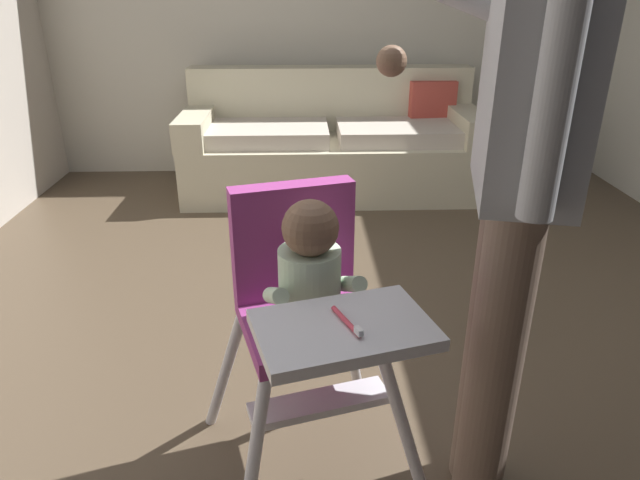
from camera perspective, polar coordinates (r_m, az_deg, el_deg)
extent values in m
cube|color=#4E4030|center=(2.44, 4.20, -12.22)|extent=(5.92, 6.81, 0.10)
cube|color=beige|center=(4.19, 1.23, 7.58)|extent=(2.11, 0.84, 0.40)
cube|color=beige|center=(4.41, 1.04, 14.18)|extent=(2.11, 0.22, 0.46)
cube|color=beige|center=(4.17, -12.35, 11.23)|extent=(0.20, 0.84, 0.20)
cube|color=beige|center=(4.28, 14.55, 11.33)|extent=(0.20, 0.84, 0.20)
cube|color=beige|center=(4.07, -5.25, 10.72)|extent=(0.84, 0.60, 0.11)
cube|color=beige|center=(4.12, 7.77, 10.78)|extent=(0.84, 0.60, 0.11)
cube|color=#B24238|center=(4.39, 11.28, 13.30)|extent=(0.35, 0.13, 0.34)
cylinder|color=silver|center=(1.60, -6.88, -22.21)|extent=(0.13, 0.20, 0.51)
cylinder|color=silver|center=(1.70, 8.67, -18.84)|extent=(0.20, 0.13, 0.51)
cylinder|color=silver|center=(1.92, -9.54, -12.95)|extent=(0.20, 0.13, 0.51)
cylinder|color=silver|center=(2.01, 3.15, -10.80)|extent=(0.13, 0.20, 0.51)
cube|color=#8F3378|center=(1.63, -1.22, -8.56)|extent=(0.44, 0.44, 0.05)
cube|color=#8F3378|center=(1.66, -2.76, -0.05)|extent=(0.37, 0.16, 0.35)
cube|color=silver|center=(1.30, 2.40, -9.03)|extent=(0.46, 0.36, 0.03)
cube|color=silver|center=(1.66, -0.05, -16.17)|extent=(0.41, 0.20, 0.02)
cylinder|color=beige|center=(1.54, -1.05, -4.72)|extent=(0.21, 0.21, 0.22)
sphere|color=brown|center=(1.45, -0.99, 1.23)|extent=(0.15, 0.15, 0.15)
cylinder|color=beige|center=(1.48, -4.52, -5.64)|extent=(0.08, 0.15, 0.10)
cylinder|color=beige|center=(1.53, 3.16, -4.46)|extent=(0.08, 0.15, 0.10)
cylinder|color=#CC384C|center=(1.30, 2.67, -8.21)|extent=(0.06, 0.12, 0.01)
cube|color=white|center=(1.25, 3.93, -9.19)|extent=(0.02, 0.03, 0.02)
cylinder|color=brown|center=(1.68, 16.85, -10.13)|extent=(0.14, 0.14, 0.96)
cylinder|color=brown|center=(1.59, 17.18, -12.54)|extent=(0.14, 0.14, 0.96)
cube|color=#999BA0|center=(1.36, 21.02, 16.02)|extent=(0.29, 0.44, 0.57)
sphere|color=brown|center=(1.53, 7.25, 17.53)|extent=(0.08, 0.08, 0.08)
cylinder|color=#999BA0|center=(1.13, 22.78, 14.33)|extent=(0.07, 0.07, 0.51)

